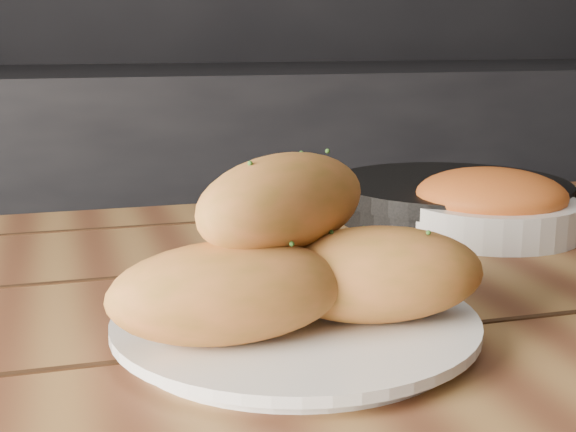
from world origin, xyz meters
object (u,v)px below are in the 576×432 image
object	(u,v)px
table	(343,396)
bread_rolls	(289,255)
plate	(295,326)
bowl	(491,205)
skillet	(451,198)

from	to	relation	value
table	bread_rolls	size ratio (longest dim) A/B	5.77
plate	bread_rolls	xyz separation A→B (m)	(-0.01, -0.00, 0.06)
table	bread_rolls	bearing A→B (deg)	-129.85
plate	bowl	xyz separation A→B (m)	(0.30, 0.25, 0.02)
skillet	table	bearing A→B (deg)	-133.02
skillet	bowl	world-z (taller)	bowl
plate	bread_rolls	world-z (taller)	bread_rolls
bread_rolls	bowl	bearing A→B (deg)	38.72
skillet	bowl	distance (m)	0.09
table	skillet	world-z (taller)	skillet
plate	bread_rolls	bearing A→B (deg)	-149.04
table	plate	bearing A→B (deg)	-128.75
bowl	skillet	bearing A→B (deg)	91.25
plate	bowl	distance (m)	0.39
table	plate	xyz separation A→B (m)	(-0.07, -0.09, 0.11)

